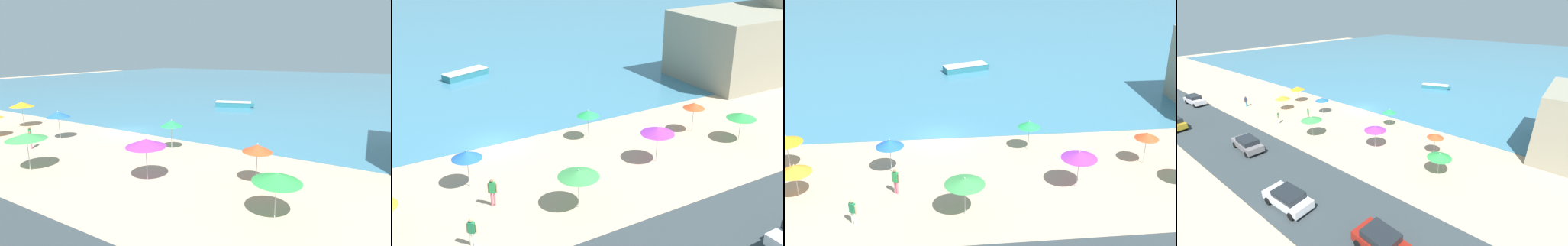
% 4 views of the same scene
% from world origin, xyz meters
% --- Properties ---
extents(ground_plane, '(160.00, 160.00, 0.00)m').
position_xyz_m(ground_plane, '(0.00, 0.00, 0.00)').
color(ground_plane, '#CEAB8A').
extents(sea, '(150.00, 110.00, 0.05)m').
position_xyz_m(sea, '(0.00, 55.00, 0.03)').
color(sea, teal).
rests_on(sea, ground_plane).
extents(beach_umbrella_0, '(2.40, 2.40, 2.67)m').
position_xyz_m(beach_umbrella_0, '(8.99, -8.37, 2.37)').
color(beach_umbrella_0, '#B2B2B7').
rests_on(beach_umbrella_0, ground_plane).
extents(beach_umbrella_1, '(2.14, 2.14, 2.34)m').
position_xyz_m(beach_umbrella_1, '(-9.32, -7.74, 2.01)').
color(beach_umbrella_1, '#B2B2B7').
rests_on(beach_umbrella_1, ground_plane).
extents(beach_umbrella_2, '(1.71, 1.71, 2.41)m').
position_xyz_m(beach_umbrella_2, '(6.79, -2.58, 2.11)').
color(beach_umbrella_2, '#B2B2B7').
rests_on(beach_umbrella_2, ground_plane).
extents(beach_umbrella_3, '(1.73, 1.73, 2.50)m').
position_xyz_m(beach_umbrella_3, '(14.77, -5.64, 2.21)').
color(beach_umbrella_3, '#B2B2B7').
rests_on(beach_umbrella_3, ground_plane).
extents(beach_umbrella_4, '(2.28, 2.28, 2.66)m').
position_xyz_m(beach_umbrella_4, '(-10.77, -3.94, 2.34)').
color(beach_umbrella_4, '#B2B2B7').
rests_on(beach_umbrella_4, ground_plane).
extents(beach_umbrella_5, '(1.97, 1.97, 2.54)m').
position_xyz_m(beach_umbrella_5, '(-3.53, -5.01, 2.21)').
color(beach_umbrella_5, '#B2B2B7').
rests_on(beach_umbrella_5, ground_plane).
extents(beach_umbrella_6, '(2.49, 2.49, 2.56)m').
position_xyz_m(beach_umbrella_6, '(1.28, -10.82, 2.29)').
color(beach_umbrella_6, '#B2B2B7').
rests_on(beach_umbrella_6, ground_plane).
extents(bather_0, '(0.48, 0.39, 1.67)m').
position_xyz_m(bather_0, '(-5.35, -11.19, 0.94)').
color(bather_0, white).
rests_on(bather_0, ground_plane).
extents(bather_1, '(0.50, 0.38, 1.81)m').
position_xyz_m(bather_1, '(-3.02, -8.02, 1.02)').
color(bather_1, pink).
rests_on(bather_1, ground_plane).
extents(skiff_nearshore, '(5.45, 3.06, 0.76)m').
position_xyz_m(skiff_nearshore, '(3.46, 17.71, 0.43)').
color(skiff_nearshore, teal).
rests_on(skiff_nearshore, sea).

